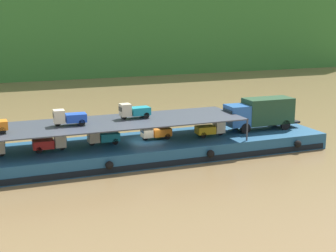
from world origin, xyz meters
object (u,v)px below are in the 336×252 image
mini_truck_lower_bow (211,129)px  mini_truck_upper_fore (134,111)px  mini_truck_lower_fore (155,132)px  mini_truck_upper_mid (69,117)px  mini_truck_lower_mid (103,137)px  cargo_barge (147,149)px  mini_truck_lower_aft (50,143)px  covered_lorry (261,113)px

mini_truck_lower_bow → mini_truck_upper_fore: size_ratio=1.00×
mini_truck_lower_fore → mini_truck_upper_mid: bearing=-178.0°
mini_truck_lower_mid → mini_truck_upper_mid: bearing=-174.7°
mini_truck_upper_fore → cargo_barge: bearing=-42.0°
cargo_barge → mini_truck_lower_aft: (-8.59, -0.16, 1.44)m
mini_truck_lower_bow → mini_truck_upper_fore: 7.47m
mini_truck_lower_mid → mini_truck_upper_fore: mini_truck_upper_fore is taller
mini_truck_lower_aft → mini_truck_lower_bow: (14.80, -0.28, 0.00)m
covered_lorry → mini_truck_lower_mid: (-15.91, 0.13, -1.00)m
mini_truck_upper_mid → mini_truck_upper_fore: size_ratio=1.01×
covered_lorry → mini_truck_upper_mid: 18.85m
cargo_barge → mini_truck_lower_aft: 8.71m
mini_truck_lower_bow → mini_truck_lower_aft: bearing=178.9°
mini_truck_lower_aft → mini_truck_lower_fore: bearing=2.8°
mini_truck_upper_mid → mini_truck_upper_fore: bearing=7.3°
covered_lorry → mini_truck_lower_bow: bearing=-174.0°
covered_lorry → mini_truck_upper_fore: size_ratio=2.84×
cargo_barge → mini_truck_lower_bow: (6.21, -0.44, 1.44)m
cargo_barge → mini_truck_lower_fore: bearing=17.5°
mini_truck_lower_fore → mini_truck_lower_bow: size_ratio=1.00×
mini_truck_lower_aft → mini_truck_lower_mid: bearing=5.6°
mini_truck_lower_fore → mini_truck_upper_fore: bearing=165.1°
cargo_barge → covered_lorry: (11.96, 0.17, 2.45)m
cargo_barge → mini_truck_lower_bow: size_ratio=12.16×
mini_truck_lower_mid → mini_truck_upper_fore: bearing=9.2°
cargo_barge → mini_truck_upper_fore: (-0.88, 0.79, 3.44)m
mini_truck_lower_mid → covered_lorry: bearing=-0.5°
mini_truck_lower_mid → mini_truck_upper_mid: mini_truck_upper_mid is taller
cargo_barge → mini_truck_lower_aft: bearing=-178.9°
covered_lorry → mini_truck_upper_fore: bearing=177.2°
cargo_barge → mini_truck_upper_fore: bearing=138.0°
mini_truck_upper_fore → mini_truck_lower_aft: bearing=-172.9°
cargo_barge → mini_truck_lower_mid: 4.22m
mini_truck_lower_mid → mini_truck_lower_bow: same height
covered_lorry → mini_truck_lower_mid: bearing=179.5°
covered_lorry → mini_truck_upper_fore: 12.90m
mini_truck_lower_aft → mini_truck_upper_mid: mini_truck_upper_mid is taller
mini_truck_lower_aft → mini_truck_lower_mid: size_ratio=1.00×
mini_truck_lower_mid → mini_truck_lower_fore: bearing=0.1°
mini_truck_lower_bow → mini_truck_upper_fore: mini_truck_upper_fore is taller
mini_truck_lower_aft → mini_truck_upper_fore: 8.02m
mini_truck_upper_mid → mini_truck_upper_fore: 6.03m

